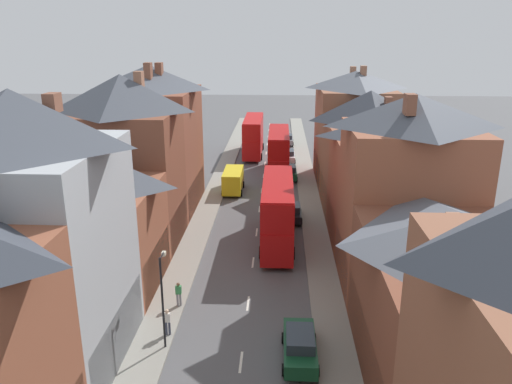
% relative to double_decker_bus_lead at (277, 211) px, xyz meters
% --- Properties ---
extents(pavement_left, '(2.20, 104.00, 0.14)m').
position_rel_double_decker_bus_lead_xyz_m(pavement_left, '(-6.89, 10.27, -2.75)').
color(pavement_left, gray).
rests_on(pavement_left, ground).
extents(pavement_right, '(2.20, 104.00, 0.14)m').
position_rel_double_decker_bus_lead_xyz_m(pavement_right, '(3.31, 10.27, -2.75)').
color(pavement_right, gray).
rests_on(pavement_right, ground).
extents(centre_line_dashes, '(0.14, 97.80, 0.01)m').
position_rel_double_decker_bus_lead_xyz_m(centre_line_dashes, '(-1.79, 8.27, -2.81)').
color(centre_line_dashes, silver).
rests_on(centre_line_dashes, ground).
extents(terrace_row_left, '(8.00, 52.84, 14.28)m').
position_rel_double_decker_bus_lead_xyz_m(terrace_row_left, '(-11.98, -12.07, 3.50)').
color(terrace_row_left, '#A36042').
rests_on(terrace_row_left, ground).
extents(terrace_row_right, '(8.00, 63.55, 13.94)m').
position_rel_double_decker_bus_lead_xyz_m(terrace_row_right, '(8.39, -7.83, 3.06)').
color(terrace_row_right, brown).
rests_on(terrace_row_right, ground).
extents(double_decker_bus_lead, '(2.74, 10.80, 5.30)m').
position_rel_double_decker_bus_lead_xyz_m(double_decker_bus_lead, '(0.00, 0.00, 0.00)').
color(double_decker_bus_lead, '#B70F0F').
rests_on(double_decker_bus_lead, ground).
extents(double_decker_bus_mid_street, '(2.74, 10.80, 5.30)m').
position_rel_double_decker_bus_lead_xyz_m(double_decker_bus_mid_street, '(0.00, 21.33, 0.00)').
color(double_decker_bus_mid_street, '#B70F0F').
rests_on(double_decker_bus_mid_street, ground).
extents(double_decker_bus_far_approaching, '(2.74, 10.80, 5.30)m').
position_rel_double_decker_bus_lead_xyz_m(double_decker_bus_far_approaching, '(-3.60, 31.03, 0.00)').
color(double_decker_bus_far_approaching, red).
rests_on(double_decker_bus_far_approaching, ground).
extents(car_near_silver, '(1.90, 4.32, 1.63)m').
position_rel_double_decker_bus_lead_xyz_m(car_near_silver, '(1.31, 27.41, -1.99)').
color(car_near_silver, silver).
rests_on(car_near_silver, ground).
extents(car_parked_left_a, '(1.90, 3.95, 1.61)m').
position_rel_double_decker_bus_lead_xyz_m(car_parked_left_a, '(1.31, 38.15, -2.01)').
color(car_parked_left_a, gray).
rests_on(car_parked_left_a, ground).
extents(car_mid_black, '(1.90, 3.95, 1.59)m').
position_rel_double_decker_bus_lead_xyz_m(car_mid_black, '(1.31, 5.38, -2.01)').
color(car_mid_black, black).
rests_on(car_mid_black, ground).
extents(car_parked_left_b, '(1.90, 4.06, 1.70)m').
position_rel_double_decker_bus_lead_xyz_m(car_parked_left_b, '(1.31, 18.94, -1.97)').
color(car_parked_left_b, '#144728').
rests_on(car_parked_left_b, ground).
extents(car_mid_white, '(1.90, 4.46, 1.70)m').
position_rel_double_decker_bus_lead_xyz_m(car_mid_white, '(1.31, -15.34, -1.96)').
color(car_mid_white, '#144728').
rests_on(car_mid_white, ground).
extents(delivery_van, '(2.20, 5.20, 2.41)m').
position_rel_double_decker_bus_lead_xyz_m(delivery_van, '(-4.89, 13.80, -1.48)').
color(delivery_van, yellow).
rests_on(delivery_van, ground).
extents(pedestrian_mid_left, '(0.36, 0.22, 1.61)m').
position_rel_double_decker_bus_lead_xyz_m(pedestrian_mid_left, '(-6.13, -13.60, -1.78)').
color(pedestrian_mid_left, '#3D4256').
rests_on(pedestrian_mid_left, pavement_left).
extents(pedestrian_mid_right, '(0.36, 0.22, 1.61)m').
position_rel_double_decker_bus_lead_xyz_m(pedestrian_mid_right, '(-6.12, -10.43, -1.78)').
color(pedestrian_mid_right, gray).
rests_on(pedestrian_mid_right, pavement_left).
extents(street_lamp, '(0.20, 1.12, 5.50)m').
position_rel_double_decker_bus_lead_xyz_m(street_lamp, '(-6.04, -14.61, 0.43)').
color(street_lamp, black).
rests_on(street_lamp, ground).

